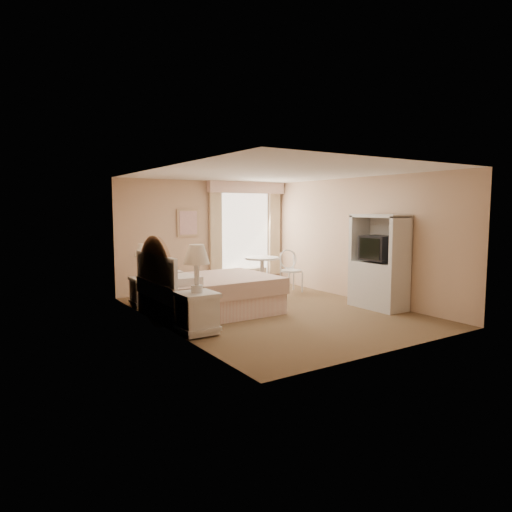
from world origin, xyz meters
TOP-DOWN VIEW (x-y plane):
  - room at (0.00, 0.00)m, footprint 4.21×5.51m
  - window at (1.05, 2.65)m, footprint 2.05×0.22m
  - framed_art at (-0.45, 2.71)m, footprint 0.52×0.04m
  - bed at (-1.12, 0.51)m, footprint 2.20×1.73m
  - nightstand_near at (-1.84, -0.63)m, footprint 0.55×0.55m
  - nightstand_far at (-1.84, 1.69)m, footprint 0.49×0.49m
  - round_table at (0.81, 1.61)m, footprint 0.76×0.76m
  - cafe_chair at (1.47, 1.46)m, footprint 0.49×0.49m
  - armoire at (1.81, -0.83)m, footprint 0.53×1.06m

SIDE VIEW (x-z plane):
  - bed at x=-1.12m, z-range -0.40..1.13m
  - nightstand_far at x=-1.84m, z-range -0.15..1.04m
  - nightstand_near at x=-1.84m, z-range -0.16..1.16m
  - round_table at x=0.81m, z-range 0.13..0.94m
  - cafe_chair at x=1.47m, z-range 0.08..1.02m
  - armoire at x=1.81m, z-range -0.15..1.61m
  - room at x=0.00m, z-range -0.01..2.50m
  - window at x=1.05m, z-range 0.09..2.60m
  - framed_art at x=-0.45m, z-range 1.24..1.86m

